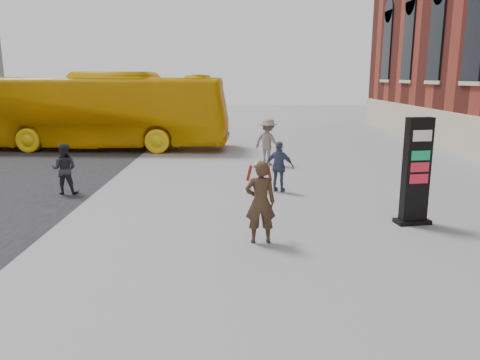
{
  "coord_description": "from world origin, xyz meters",
  "views": [
    {
      "loc": [
        -0.67,
        -8.7,
        3.46
      ],
      "look_at": [
        -0.61,
        1.73,
        1.14
      ],
      "focal_mm": 35.0,
      "sensor_mm": 36.0,
      "label": 1
    }
  ],
  "objects_px": {
    "pedestrian_a": "(64,169)",
    "bus": "(91,111)",
    "info_pylon": "(416,172)",
    "pedestrian_b": "(268,142)",
    "pedestrian_c": "(279,167)",
    "woman": "(260,201)"
  },
  "relations": [
    {
      "from": "woman",
      "to": "pedestrian_a",
      "type": "relative_size",
      "value": 1.16
    },
    {
      "from": "pedestrian_c",
      "to": "pedestrian_a",
      "type": "bearing_deg",
      "value": 23.47
    },
    {
      "from": "bus",
      "to": "pedestrian_c",
      "type": "bearing_deg",
      "value": -133.72
    },
    {
      "from": "bus",
      "to": "pedestrian_b",
      "type": "bearing_deg",
      "value": -114.7
    },
    {
      "from": "bus",
      "to": "pedestrian_b",
      "type": "xyz_separation_m",
      "value": [
        8.27,
        -4.34,
        -0.92
      ]
    },
    {
      "from": "info_pylon",
      "to": "pedestrian_b",
      "type": "xyz_separation_m",
      "value": [
        -2.99,
        7.72,
        -0.35
      ]
    },
    {
      "from": "pedestrian_c",
      "to": "pedestrian_b",
      "type": "bearing_deg",
      "value": -67.95
    },
    {
      "from": "pedestrian_b",
      "to": "info_pylon",
      "type": "bearing_deg",
      "value": 149.52
    },
    {
      "from": "pedestrian_a",
      "to": "pedestrian_b",
      "type": "relative_size",
      "value": 0.83
    },
    {
      "from": "pedestrian_b",
      "to": "pedestrian_a",
      "type": "bearing_deg",
      "value": 75.11
    },
    {
      "from": "info_pylon",
      "to": "bus",
      "type": "distance_m",
      "value": 16.5
    },
    {
      "from": "bus",
      "to": "pedestrian_a",
      "type": "xyz_separation_m",
      "value": [
        1.9,
        -9.1,
        -1.07
      ]
    },
    {
      "from": "info_pylon",
      "to": "woman",
      "type": "bearing_deg",
      "value": -170.09
    },
    {
      "from": "bus",
      "to": "pedestrian_a",
      "type": "height_order",
      "value": "bus"
    },
    {
      "from": "woman",
      "to": "pedestrian_c",
      "type": "xyz_separation_m",
      "value": [
        0.8,
        4.49,
        -0.13
      ]
    },
    {
      "from": "pedestrian_a",
      "to": "pedestrian_b",
      "type": "xyz_separation_m",
      "value": [
        6.37,
        4.76,
        0.15
      ]
    },
    {
      "from": "woman",
      "to": "pedestrian_b",
      "type": "distance_m",
      "value": 9.02
    },
    {
      "from": "pedestrian_a",
      "to": "bus",
      "type": "bearing_deg",
      "value": -80.93
    },
    {
      "from": "pedestrian_a",
      "to": "pedestrian_c",
      "type": "distance_m",
      "value": 6.44
    },
    {
      "from": "info_pylon",
      "to": "pedestrian_c",
      "type": "bearing_deg",
      "value": 123.24
    },
    {
      "from": "pedestrian_b",
      "to": "pedestrian_c",
      "type": "xyz_separation_m",
      "value": [
        0.07,
        -4.51,
        -0.14
      ]
    },
    {
      "from": "info_pylon",
      "to": "pedestrian_b",
      "type": "bearing_deg",
      "value": 102.1
    }
  ]
}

